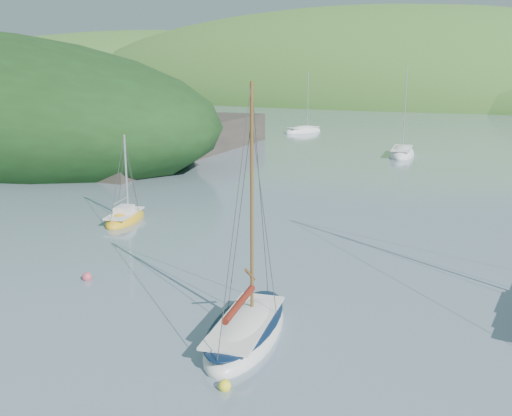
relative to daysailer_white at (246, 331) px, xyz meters
The scene contains 6 objects.
ground 2.65m from the daysailer_white, 165.93° to the right, with size 700.00×700.00×0.00m, color slate.
daysailer_white is the anchor object (origin of this frame).
sailboat_yellow 17.80m from the daysailer_white, 147.65° to the left, with size 3.21×4.76×5.87m.
distant_sloop_a 46.94m from the daysailer_white, 100.86° to the left, with size 4.27×7.90×10.70m.
distant_sloop_c 68.19m from the daysailer_white, 115.09° to the left, with size 4.60×7.26×9.77m.
mooring_buoys 4.45m from the daysailer_white, 72.74° to the left, with size 18.53×13.68×0.50m.
Camera 1 is at (12.57, -15.06, 9.23)m, focal length 40.00 mm.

